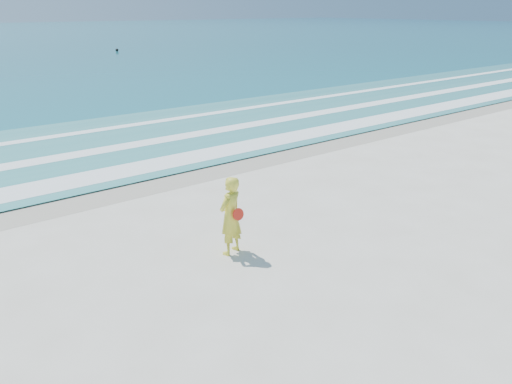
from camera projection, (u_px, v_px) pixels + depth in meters
ground at (387, 303)px, 9.18m from camera, size 400.00×400.00×0.00m
wet_sand at (157, 179)px, 15.81m from camera, size 400.00×2.40×0.00m
shallow at (97, 146)px, 19.49m from camera, size 400.00×10.00×0.01m
foam_near at (139, 168)px, 16.76m from camera, size 400.00×1.40×0.01m
foam_mid at (105, 150)px, 18.89m from camera, size 400.00×0.90×0.01m
foam_far at (75, 133)px, 21.33m from camera, size 400.00×0.60×0.01m
buoy at (117, 50)px, 61.30m from camera, size 0.37×0.37×0.37m
woman at (230, 216)px, 10.76m from camera, size 0.75×0.61×1.77m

